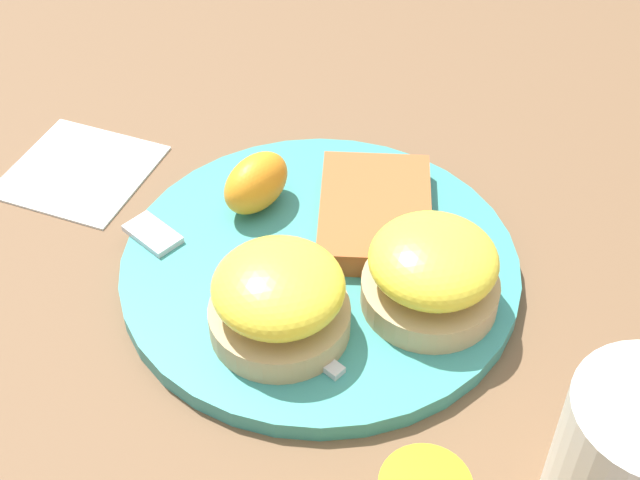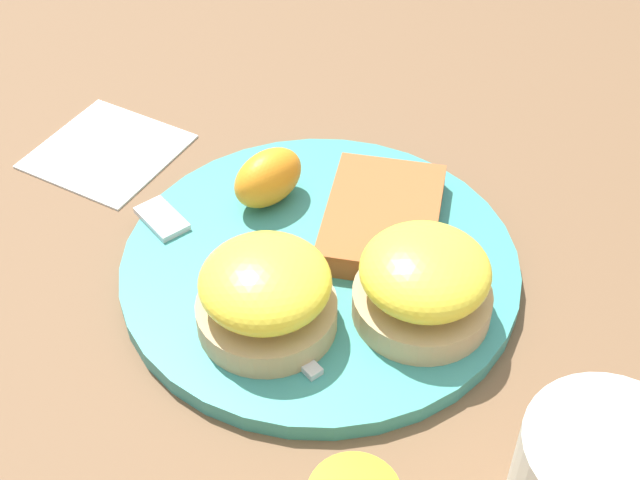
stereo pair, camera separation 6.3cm
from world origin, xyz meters
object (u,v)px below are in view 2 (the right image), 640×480
(fork, at_px, (213,270))
(sandwich_benedict_right, at_px, (424,283))
(sandwich_benedict_left, at_px, (270,296))
(hashbrown_patty, at_px, (382,218))
(orange_wedge, at_px, (268,178))

(fork, bearing_deg, sandwich_benedict_right, 105.55)
(sandwich_benedict_left, bearing_deg, sandwich_benedict_right, 126.92)
(hashbrown_patty, height_order, fork, hashbrown_patty)
(sandwich_benedict_right, height_order, hashbrown_patty, sandwich_benedict_right)
(sandwich_benedict_left, xyz_separation_m, sandwich_benedict_right, (-0.06, 0.08, 0.00))
(orange_wedge, distance_m, fork, 0.09)
(sandwich_benedict_right, bearing_deg, fork, -74.45)
(sandwich_benedict_left, height_order, fork, sandwich_benedict_left)
(orange_wedge, bearing_deg, sandwich_benedict_right, 73.02)
(orange_wedge, relative_size, fork, 0.30)
(sandwich_benedict_left, xyz_separation_m, fork, (-0.02, -0.06, -0.03))
(sandwich_benedict_left, distance_m, hashbrown_patty, 0.13)
(sandwich_benedict_right, distance_m, hashbrown_patty, 0.09)
(orange_wedge, bearing_deg, fork, 5.23)
(hashbrown_patty, xyz_separation_m, fork, (0.10, -0.08, -0.01))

